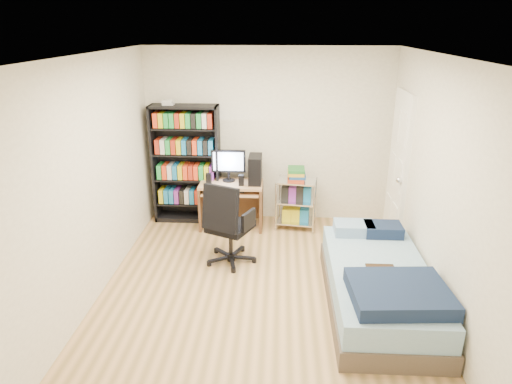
# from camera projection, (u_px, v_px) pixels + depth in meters

# --- Properties ---
(room) EXTENTS (3.58, 4.08, 2.58)m
(room) POSITION_uv_depth(u_px,v_px,m) (261.00, 182.00, 4.68)
(room) COLOR tan
(room) RESTS_ON ground
(media_shelf) EXTENTS (0.96, 0.32, 1.79)m
(media_shelf) POSITION_uv_depth(u_px,v_px,m) (186.00, 163.00, 6.59)
(media_shelf) COLOR black
(media_shelf) RESTS_ON room
(computer_desk) EXTENTS (0.89, 0.51, 1.12)m
(computer_desk) POSITION_uv_depth(u_px,v_px,m) (238.00, 186.00, 6.48)
(computer_desk) COLOR tan
(computer_desk) RESTS_ON room
(office_chair) EXTENTS (0.82, 0.82, 1.05)m
(office_chair) POSITION_uv_depth(u_px,v_px,m) (229.00, 238.00, 5.53)
(office_chair) COLOR black
(office_chair) RESTS_ON room
(wire_cart) EXTENTS (0.60, 0.46, 0.89)m
(wire_cart) POSITION_uv_depth(u_px,v_px,m) (297.00, 190.00, 6.42)
(wire_cart) COLOR silver
(wire_cart) RESTS_ON room
(bed) EXTENTS (1.01, 2.03, 0.58)m
(bed) POSITION_uv_depth(u_px,v_px,m) (379.00, 285.00, 4.67)
(bed) COLOR brown
(bed) RESTS_ON room
(door) EXTENTS (0.12, 0.80, 2.00)m
(door) POSITION_uv_depth(u_px,v_px,m) (398.00, 169.00, 5.94)
(door) COLOR white
(door) RESTS_ON room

